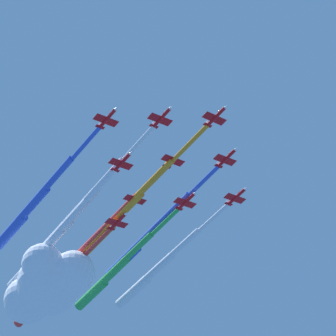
% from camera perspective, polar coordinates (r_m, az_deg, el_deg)
% --- Properties ---
extents(jet_lead, '(72.07, 45.43, 4.34)m').
position_cam_1_polar(jet_lead, '(265.58, -3.38, -3.30)').
color(jet_lead, red).
extents(jet_port_inner, '(63.63, 41.06, 4.37)m').
position_cam_1_polar(jet_port_inner, '(273.19, -1.58, -5.11)').
color(jet_port_inner, red).
extents(jet_starboard_inner, '(67.55, 43.70, 4.39)m').
position_cam_1_polar(jet_starboard_inner, '(265.68, -6.52, -3.00)').
color(jet_starboard_inner, red).
extents(jet_port_mid, '(66.64, 41.54, 4.37)m').
position_cam_1_polar(jet_port_mid, '(275.42, -5.45, -5.27)').
color(jet_port_mid, red).
extents(jet_starboard_mid, '(64.60, 40.41, 4.39)m').
position_cam_1_polar(jet_starboard_mid, '(284.41, -0.85, -7.48)').
color(jet_starboard_mid, red).
extents(jet_port_outer, '(65.33, 41.60, 4.37)m').
position_cam_1_polar(jet_port_outer, '(267.09, -9.95, -2.73)').
color(jet_port_outer, red).
extents(jet_starboard_outer, '(62.50, 39.82, 4.33)m').
position_cam_1_polar(jet_starboard_outer, '(283.45, -4.06, -7.67)').
color(jet_starboard_outer, red).
extents(jet_trail_port, '(67.86, 43.99, 4.33)m').
position_cam_1_polar(jet_trail_port, '(278.07, -8.94, -5.75)').
color(jet_trail_port, red).
extents(jet_trail_starboard, '(72.32, 45.82, 4.40)m').
position_cam_1_polar(jet_trail_starboard, '(291.76, -8.20, -8.17)').
color(jet_trail_starboard, red).
extents(jet_tail_end, '(63.38, 39.87, 4.38)m').
position_cam_1_polar(jet_tail_end, '(292.21, -8.68, -8.89)').
color(jet_tail_end, red).
extents(cloud_puff, '(36.50, 27.41, 24.93)m').
position_cam_1_polar(cloud_puff, '(281.61, -8.78, -8.26)').
color(cloud_puff, white).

